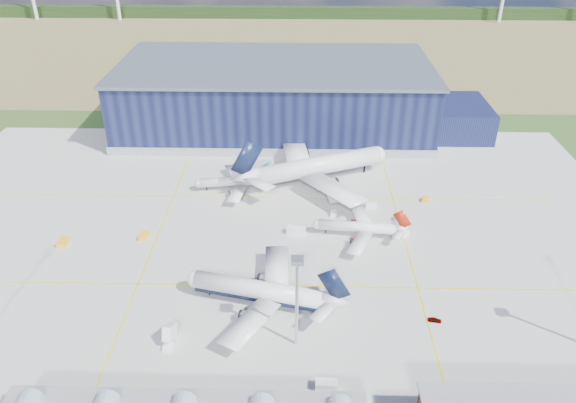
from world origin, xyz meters
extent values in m
plane|color=#28471A|center=(0.00, 0.00, 0.00)|extent=(600.00, 600.00, 0.00)
cube|color=#A2A29D|center=(0.00, 10.00, 0.03)|extent=(220.00, 160.00, 0.06)
cube|color=yellow|center=(0.00, -10.00, 0.07)|extent=(180.00, 0.40, 0.02)
cube|color=yellow|center=(0.00, 35.00, 0.07)|extent=(180.00, 0.40, 0.02)
cube|color=yellow|center=(-30.00, 10.00, 0.07)|extent=(0.40, 120.00, 0.02)
cube|color=yellow|center=(40.00, 10.00, 0.07)|extent=(0.40, 120.00, 0.02)
cube|color=olive|center=(0.00, 220.00, 0.00)|extent=(600.00, 220.00, 0.01)
cube|color=black|center=(0.00, 300.00, 4.00)|extent=(600.00, 8.00, 8.00)
cube|color=black|center=(0.00, 95.00, 12.50)|extent=(120.00, 60.00, 25.00)
cube|color=gray|center=(0.00, 95.00, 1.60)|extent=(121.00, 61.00, 3.20)
cube|color=#535B69|center=(0.00, 95.00, 25.50)|extent=(122.00, 62.00, 1.20)
cube|color=black|center=(72.00, 90.00, 6.00)|extent=(24.00, 30.00, 12.00)
cube|color=black|center=(55.00, -48.80, 6.50)|extent=(44.00, 0.40, 1.40)
cylinder|color=silver|center=(10.00, -30.00, 11.00)|extent=(0.70, 0.70, 22.00)
cube|color=silver|center=(10.00, -30.00, 22.50)|extent=(2.60, 2.60, 1.00)
cube|color=yellow|center=(-55.28, 6.84, 0.77)|extent=(2.53, 3.85, 1.54)
cube|color=yellow|center=(-33.56, 10.65, 0.73)|extent=(2.74, 3.67, 1.45)
cube|color=white|center=(9.48, 13.75, 1.12)|extent=(5.53, 3.54, 2.23)
cube|color=white|center=(20.71, 24.50, 0.59)|extent=(2.03, 2.87, 1.19)
cube|color=white|center=(39.28, 15.06, 1.21)|extent=(5.02, 5.71, 2.42)
cube|color=yellow|center=(49.98, 33.58, 0.64)|extent=(2.63, 3.33, 1.27)
cube|color=white|center=(32.57, 29.06, 0.69)|extent=(3.57, 2.78, 1.37)
cube|color=white|center=(16.06, -42.42, 1.05)|extent=(4.44, 2.24, 2.10)
cube|color=white|center=(-17.72, -29.59, 1.57)|extent=(2.29, 5.04, 3.15)
imported|color=#99999E|center=(41.73, -22.13, 0.52)|extent=(3.25, 1.79, 1.05)
camera|label=1|loc=(10.29, -120.73, 88.46)|focal=35.00mm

